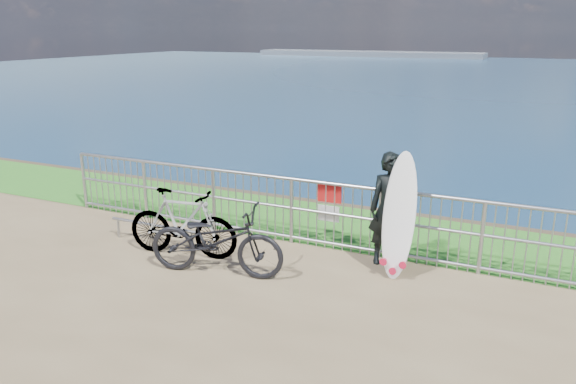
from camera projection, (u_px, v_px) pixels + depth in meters
The scene contains 8 objects.
grass_strip at pixel (342, 226), 10.15m from camera, with size 120.00×120.00×0.00m, color #26701E.
seascape at pixel (368, 56), 155.03m from camera, with size 260.00×260.00×5.00m.
railing at pixel (321, 214), 9.03m from camera, with size 10.06×0.10×1.13m.
surfer at pixel (390, 209), 8.35m from camera, with size 0.63×0.41×1.72m, color black.
surfboard at pixel (399, 220), 7.92m from camera, with size 0.49×0.44×1.82m.
bicycle_near at pixel (216, 240), 8.05m from camera, with size 0.70×2.00×1.05m, color black.
bicycle_far at pixel (182, 223), 8.70m from camera, with size 0.51×1.81×1.09m, color black.
bike_rack at pixel (154, 227), 9.24m from camera, with size 1.71×0.05×0.36m.
Camera 1 is at (3.14, -6.40, 3.45)m, focal length 35.00 mm.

